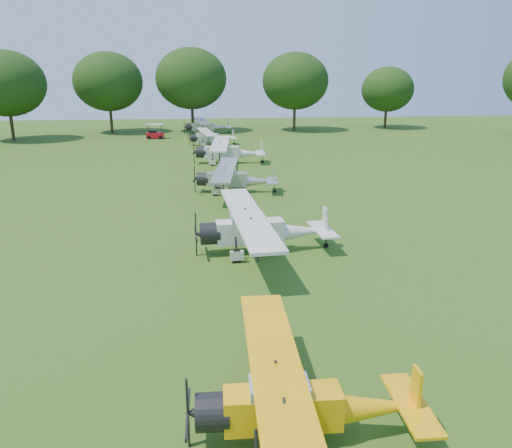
# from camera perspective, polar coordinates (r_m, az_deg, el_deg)

# --- Properties ---
(ground) EXTENTS (160.00, 160.00, 0.00)m
(ground) POSITION_cam_1_polar(r_m,az_deg,el_deg) (26.46, -3.02, -3.16)
(ground) COLOR #245114
(ground) RESTS_ON ground
(tree_belt) EXTENTS (137.36, 130.27, 14.52)m
(tree_belt) POSITION_cam_1_polar(r_m,az_deg,el_deg) (25.50, 4.97, 14.51)
(tree_belt) COLOR #332413
(tree_belt) RESTS_ON ground
(aircraft_2) EXTENTS (6.22, 9.90, 1.95)m
(aircraft_2) POSITION_cam_1_polar(r_m,az_deg,el_deg) (13.38, 5.15, -19.56)
(aircraft_2) COLOR #FEAE0A
(aircraft_2) RESTS_ON ground
(aircraft_3) EXTENTS (7.34, 11.68, 2.30)m
(aircraft_3) POSITION_cam_1_polar(r_m,az_deg,el_deg) (25.99, 0.48, -0.39)
(aircraft_3) COLOR silver
(aircraft_3) RESTS_ON ground
(aircraft_4) EXTENTS (6.68, 10.61, 2.08)m
(aircraft_4) POSITION_cam_1_polar(r_m,az_deg,el_deg) (39.30, -2.64, 5.38)
(aircraft_4) COLOR #B7B7BB
(aircraft_4) RESTS_ON ground
(aircraft_5) EXTENTS (7.50, 11.94, 2.35)m
(aircraft_5) POSITION_cam_1_polar(r_m,az_deg,el_deg) (52.25, -3.34, 8.43)
(aircraft_5) COLOR silver
(aircraft_5) RESTS_ON ground
(aircraft_6) EXTENTS (6.23, 9.89, 1.94)m
(aircraft_6) POSITION_cam_1_polar(r_m,az_deg,el_deg) (65.95, -5.18, 9.95)
(aircraft_6) COLOR silver
(aircraft_6) RESTS_ON ground
(aircraft_7) EXTENTS (7.27, 11.57, 2.27)m
(aircraft_7) POSITION_cam_1_polar(r_m,az_deg,el_deg) (78.11, -5.74, 11.16)
(aircraft_7) COLOR #B7B7BB
(aircraft_7) RESTS_ON ground
(golf_cart) EXTENTS (2.50, 1.66, 2.04)m
(golf_cart) POSITION_cam_1_polar(r_m,az_deg,el_deg) (73.77, -11.49, 10.07)
(golf_cart) COLOR red
(golf_cart) RESTS_ON ground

